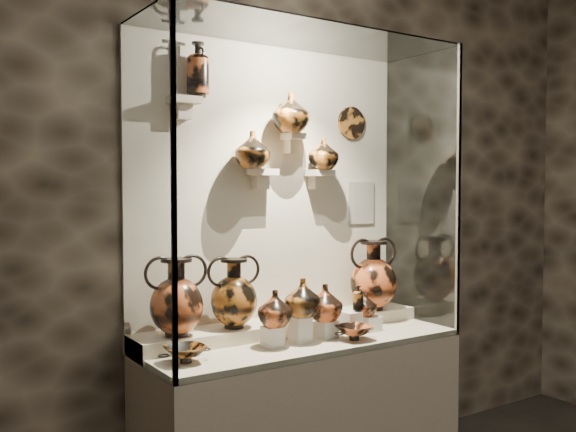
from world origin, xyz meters
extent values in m
cube|color=black|center=(0.00, 2.50, 1.60)|extent=(5.00, 0.02, 3.20)
cube|color=beige|center=(0.00, 2.18, 0.40)|extent=(1.70, 0.60, 0.80)
cube|color=beige|center=(0.00, 2.18, 0.82)|extent=(1.68, 0.58, 0.03)
cube|color=beige|center=(0.00, 2.35, 0.85)|extent=(1.70, 0.25, 0.10)
cube|color=beige|center=(0.00, 2.50, 1.60)|extent=(1.70, 0.03, 1.60)
cube|color=white|center=(0.00, 1.88, 1.60)|extent=(1.70, 0.01, 1.60)
cube|color=white|center=(-0.85, 2.18, 1.60)|extent=(0.01, 0.60, 1.60)
cube|color=white|center=(0.85, 2.18, 1.60)|extent=(0.01, 0.60, 1.60)
cube|color=white|center=(0.00, 2.18, 2.40)|extent=(1.70, 0.60, 0.01)
cube|color=gray|center=(-0.84, 1.89, 1.60)|extent=(0.02, 0.02, 1.60)
cube|color=gray|center=(0.84, 1.89, 1.60)|extent=(0.02, 0.02, 1.60)
cube|color=silver|center=(-0.22, 2.13, 0.88)|extent=(0.09, 0.09, 0.10)
cube|color=silver|center=(-0.05, 2.13, 0.90)|extent=(0.09, 0.09, 0.13)
cube|color=silver|center=(0.12, 2.13, 0.88)|extent=(0.09, 0.09, 0.09)
cube|color=silver|center=(0.28, 2.13, 0.89)|extent=(0.09, 0.09, 0.12)
cube|color=silver|center=(0.42, 2.13, 0.87)|extent=(0.09, 0.09, 0.08)
cube|color=beige|center=(-0.55, 2.42, 2.05)|extent=(0.14, 0.12, 0.04)
cube|color=beige|center=(-0.10, 2.42, 1.70)|extent=(0.14, 0.12, 0.04)
cube|color=beige|center=(0.10, 2.42, 1.90)|extent=(0.10, 0.12, 0.04)
cube|color=beige|center=(0.28, 2.42, 1.70)|extent=(0.14, 0.12, 0.04)
imported|color=#BF5124|center=(-0.21, 2.11, 1.02)|extent=(0.18, 0.18, 0.18)
imported|color=#99541B|center=(-0.04, 2.12, 1.06)|extent=(0.21, 0.21, 0.20)
imported|color=#BF5124|center=(0.10, 2.13, 1.02)|extent=(0.22, 0.22, 0.19)
imported|color=#BF5124|center=(0.39, 2.15, 0.97)|extent=(0.16, 0.16, 0.13)
imported|color=#99541B|center=(-0.19, 2.38, 1.82)|extent=(0.24, 0.24, 0.20)
imported|color=#99541B|center=(0.05, 2.37, 2.02)|extent=(0.22, 0.22, 0.21)
imported|color=#99541B|center=(0.28, 2.38, 1.81)|extent=(0.18, 0.18, 0.18)
cylinder|color=#A35E20|center=(0.55, 2.47, 2.00)|extent=(0.19, 0.02, 0.19)
cube|color=beige|center=(0.64, 2.47, 1.52)|extent=(0.19, 0.01, 0.26)
camera|label=1|loc=(-1.89, -0.53, 1.61)|focal=40.00mm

